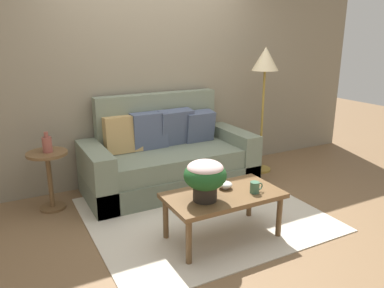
{
  "coord_description": "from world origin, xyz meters",
  "views": [
    {
      "loc": [
        -1.7,
        -2.99,
        1.75
      ],
      "look_at": [
        -0.04,
        0.14,
        0.71
      ],
      "focal_mm": 35.01,
      "sensor_mm": 36.0,
      "label": 1
    }
  ],
  "objects_px": {
    "coffee_table": "(223,199)",
    "coffee_mug": "(255,187)",
    "potted_plant": "(205,176)",
    "floor_lamp": "(265,69)",
    "table_vase": "(47,144)",
    "couch": "(168,159)",
    "side_table": "(49,170)",
    "snack_bowl": "(225,185)"
  },
  "relations": [
    {
      "from": "potted_plant",
      "to": "coffee_mug",
      "type": "xyz_separation_m",
      "value": [
        0.46,
        -0.07,
        -0.17
      ]
    },
    {
      "from": "side_table",
      "to": "snack_bowl",
      "type": "relative_size",
      "value": 4.91
    },
    {
      "from": "coffee_table",
      "to": "floor_lamp",
      "type": "bearing_deg",
      "value": 41.98
    },
    {
      "from": "side_table",
      "to": "coffee_mug",
      "type": "relative_size",
      "value": 4.84
    },
    {
      "from": "side_table",
      "to": "snack_bowl",
      "type": "height_order",
      "value": "side_table"
    },
    {
      "from": "side_table",
      "to": "snack_bowl",
      "type": "xyz_separation_m",
      "value": [
        1.33,
        -1.24,
        0.04
      ]
    },
    {
      "from": "side_table",
      "to": "coffee_mug",
      "type": "bearing_deg",
      "value": -43.67
    },
    {
      "from": "coffee_mug",
      "to": "table_vase",
      "type": "distance_m",
      "value": 2.08
    },
    {
      "from": "coffee_mug",
      "to": "table_vase",
      "type": "bearing_deg",
      "value": 136.2
    },
    {
      "from": "couch",
      "to": "coffee_table",
      "type": "height_order",
      "value": "couch"
    },
    {
      "from": "coffee_table",
      "to": "potted_plant",
      "type": "height_order",
      "value": "potted_plant"
    },
    {
      "from": "potted_plant",
      "to": "table_vase",
      "type": "height_order",
      "value": "table_vase"
    },
    {
      "from": "coffee_table",
      "to": "coffee_mug",
      "type": "height_order",
      "value": "coffee_mug"
    },
    {
      "from": "coffee_table",
      "to": "table_vase",
      "type": "height_order",
      "value": "table_vase"
    },
    {
      "from": "floor_lamp",
      "to": "snack_bowl",
      "type": "xyz_separation_m",
      "value": [
        -1.3,
        -1.15,
        -0.87
      ]
    },
    {
      "from": "couch",
      "to": "potted_plant",
      "type": "xyz_separation_m",
      "value": [
        -0.27,
        -1.35,
        0.3
      ]
    },
    {
      "from": "coffee_table",
      "to": "floor_lamp",
      "type": "xyz_separation_m",
      "value": [
        1.37,
        1.23,
        0.96
      ]
    },
    {
      "from": "couch",
      "to": "coffee_mug",
      "type": "bearing_deg",
      "value": -82.46
    },
    {
      "from": "floor_lamp",
      "to": "potted_plant",
      "type": "bearing_deg",
      "value": -141.05
    },
    {
      "from": "table_vase",
      "to": "side_table",
      "type": "bearing_deg",
      "value": 157.89
    },
    {
      "from": "coffee_mug",
      "to": "potted_plant",
      "type": "bearing_deg",
      "value": 171.02
    },
    {
      "from": "coffee_mug",
      "to": "coffee_table",
      "type": "bearing_deg",
      "value": 155.08
    },
    {
      "from": "floor_lamp",
      "to": "snack_bowl",
      "type": "height_order",
      "value": "floor_lamp"
    },
    {
      "from": "coffee_table",
      "to": "table_vase",
      "type": "relative_size",
      "value": 4.89
    },
    {
      "from": "floor_lamp",
      "to": "coffee_mug",
      "type": "height_order",
      "value": "floor_lamp"
    },
    {
      "from": "coffee_mug",
      "to": "couch",
      "type": "bearing_deg",
      "value": 97.54
    },
    {
      "from": "couch",
      "to": "snack_bowl",
      "type": "relative_size",
      "value": 15.56
    },
    {
      "from": "side_table",
      "to": "coffee_mug",
      "type": "distance_m",
      "value": 2.08
    },
    {
      "from": "potted_plant",
      "to": "snack_bowl",
      "type": "height_order",
      "value": "potted_plant"
    },
    {
      "from": "side_table",
      "to": "coffee_mug",
      "type": "xyz_separation_m",
      "value": [
        1.51,
        -1.44,
        0.05
      ]
    },
    {
      "from": "coffee_table",
      "to": "couch",
      "type": "bearing_deg",
      "value": 87.3
    },
    {
      "from": "side_table",
      "to": "floor_lamp",
      "type": "distance_m",
      "value": 2.78
    },
    {
      "from": "floor_lamp",
      "to": "coffee_mug",
      "type": "xyz_separation_m",
      "value": [
        -1.12,
        -1.35,
        -0.86
      ]
    },
    {
      "from": "couch",
      "to": "coffee_table",
      "type": "distance_m",
      "value": 1.31
    },
    {
      "from": "floor_lamp",
      "to": "table_vase",
      "type": "bearing_deg",
      "value": 178.18
    },
    {
      "from": "coffee_table",
      "to": "side_table",
      "type": "height_order",
      "value": "side_table"
    },
    {
      "from": "couch",
      "to": "table_vase",
      "type": "height_order",
      "value": "couch"
    },
    {
      "from": "side_table",
      "to": "potted_plant",
      "type": "distance_m",
      "value": 1.73
    },
    {
      "from": "snack_bowl",
      "to": "coffee_table",
      "type": "bearing_deg",
      "value": -131.56
    },
    {
      "from": "coffee_table",
      "to": "floor_lamp",
      "type": "distance_m",
      "value": 2.08
    },
    {
      "from": "side_table",
      "to": "potted_plant",
      "type": "height_order",
      "value": "potted_plant"
    },
    {
      "from": "potted_plant",
      "to": "floor_lamp",
      "type": "bearing_deg",
      "value": 38.95
    }
  ]
}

